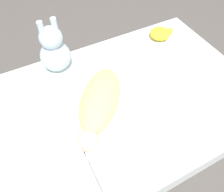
{
  "coord_description": "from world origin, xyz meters",
  "views": [
    {
      "loc": [
        -0.4,
        -0.64,
        1.16
      ],
      "look_at": [
        -0.07,
        0.0,
        0.23
      ],
      "focal_mm": 35.0,
      "sensor_mm": 36.0,
      "label": 1
    }
  ],
  "objects_px": {
    "turtle_plush": "(161,33)",
    "pillow": "(46,191)",
    "swaddled_baby": "(99,103)",
    "bunny_plush": "(54,51)"
  },
  "relations": [
    {
      "from": "swaddled_baby",
      "to": "pillow",
      "type": "height_order",
      "value": "swaddled_baby"
    },
    {
      "from": "swaddled_baby",
      "to": "turtle_plush",
      "type": "distance_m",
      "value": 0.75
    },
    {
      "from": "swaddled_baby",
      "to": "pillow",
      "type": "relative_size",
      "value": 1.22
    },
    {
      "from": "turtle_plush",
      "to": "swaddled_baby",
      "type": "bearing_deg",
      "value": -150.68
    },
    {
      "from": "pillow",
      "to": "turtle_plush",
      "type": "height_order",
      "value": "pillow"
    },
    {
      "from": "bunny_plush",
      "to": "turtle_plush",
      "type": "height_order",
      "value": "bunny_plush"
    },
    {
      "from": "pillow",
      "to": "swaddled_baby",
      "type": "bearing_deg",
      "value": 38.3
    },
    {
      "from": "bunny_plush",
      "to": "turtle_plush",
      "type": "bearing_deg",
      "value": -3.55
    },
    {
      "from": "turtle_plush",
      "to": "pillow",
      "type": "bearing_deg",
      "value": -147.18
    },
    {
      "from": "bunny_plush",
      "to": "turtle_plush",
      "type": "relative_size",
      "value": 1.85
    }
  ]
}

